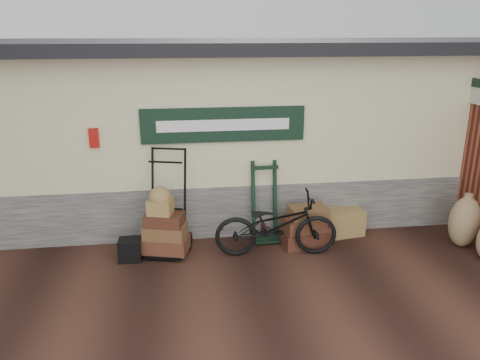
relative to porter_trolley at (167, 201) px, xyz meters
name	(u,v)px	position (x,y,z in m)	size (l,w,h in m)	color
ground	(251,263)	(1.23, -0.63, -0.84)	(80.00, 80.00, 0.00)	black
station_building	(229,124)	(1.23, 2.11, 0.78)	(14.40, 4.10, 3.20)	#4C4C47
porter_trolley	(167,201)	(0.00, 0.00, 0.00)	(0.84, 0.63, 1.68)	black
green_barrow	(265,201)	(1.59, 0.22, -0.17)	(0.48, 0.41, 1.33)	black
suitcase_stack	(306,226)	(2.22, -0.10, -0.50)	(0.76, 0.48, 0.67)	#391812
wicker_hamper	(341,222)	(2.94, 0.22, -0.61)	(0.70, 0.46, 0.46)	brown
black_trunk	(130,250)	(-0.59, -0.27, -0.67)	(0.34, 0.29, 0.34)	black
bicycle	(276,222)	(1.66, -0.38, -0.29)	(1.90, 0.66, 1.11)	black
burlap_sack_left	(465,222)	(4.74, -0.50, -0.41)	(0.53, 0.45, 0.85)	olive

